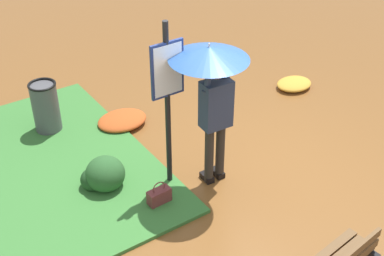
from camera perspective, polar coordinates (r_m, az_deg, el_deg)
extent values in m
plane|color=brown|center=(7.28, 4.50, -5.22)|extent=(18.00, 18.00, 0.00)
cylinder|color=#2D2823|center=(7.01, 3.05, -2.48)|extent=(0.12, 0.12, 0.86)
cylinder|color=#2D2823|center=(6.92, 1.86, -2.98)|extent=(0.12, 0.12, 0.86)
cube|color=black|center=(7.27, 2.77, -4.83)|extent=(0.12, 0.23, 0.08)
cube|color=black|center=(7.18, 1.62, -5.33)|extent=(0.12, 0.23, 0.08)
cube|color=#2D3851|center=(6.55, 2.62, 2.59)|extent=(0.39, 0.26, 0.64)
sphere|color=tan|center=(6.33, 2.72, 6.17)|extent=(0.20, 0.20, 0.20)
ellipsoid|color=black|center=(6.31, 2.73, 6.41)|extent=(0.20, 0.20, 0.15)
cylinder|color=#2D3851|center=(6.58, 4.04, 4.79)|extent=(0.18, 0.13, 0.18)
cylinder|color=#2D3851|center=(6.52, 3.74, 5.42)|extent=(0.24, 0.11, 0.33)
cube|color=black|center=(6.40, 3.26, 6.28)|extent=(0.07, 0.02, 0.14)
cylinder|color=#2D3851|center=(6.34, 1.52, 4.01)|extent=(0.11, 0.10, 0.09)
cylinder|color=#2D3851|center=(6.30, 1.69, 4.73)|extent=(0.10, 0.09, 0.23)
cylinder|color=#A5A5AD|center=(6.16, 1.83, 7.30)|extent=(0.02, 0.02, 0.41)
cone|color=#264C8C|center=(6.12, 1.84, 8.10)|extent=(0.96, 0.96, 0.16)
sphere|color=#A5A5AD|center=(6.07, 1.86, 9.04)|extent=(0.02, 0.02, 0.02)
cylinder|color=black|center=(6.50, -2.63, 2.04)|extent=(0.07, 0.07, 2.30)
cube|color=navy|center=(6.23, -2.69, 6.31)|extent=(0.44, 0.04, 0.70)
cube|color=silver|center=(6.21, -2.59, 6.25)|extent=(0.38, 0.01, 0.64)
cube|color=brown|center=(6.75, -3.55, -7.51)|extent=(0.30, 0.15, 0.24)
torus|color=brown|center=(6.64, -3.60, -6.46)|extent=(0.18, 0.02, 0.18)
cylinder|color=#4C4C51|center=(8.25, -15.48, 2.00)|extent=(0.40, 0.40, 0.80)
torus|color=black|center=(8.05, -15.92, 4.53)|extent=(0.42, 0.42, 0.04)
ellipsoid|color=#285628|center=(7.01, -9.34, -4.90)|extent=(0.52, 0.52, 0.47)
ellipsoid|color=#1E421E|center=(7.07, -10.70, -5.50)|extent=(0.31, 0.31, 0.31)
ellipsoid|color=gold|center=(9.50, 10.95, 4.70)|extent=(0.65, 0.52, 0.14)
ellipsoid|color=#B74C1E|center=(8.34, -7.55, 0.84)|extent=(0.79, 0.63, 0.17)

